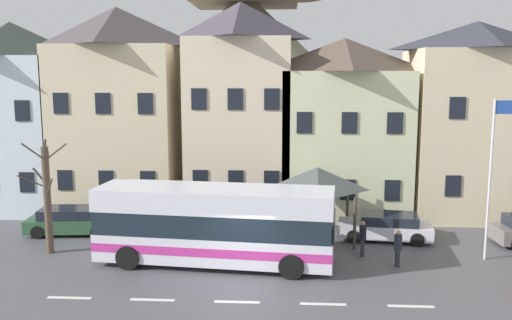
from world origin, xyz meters
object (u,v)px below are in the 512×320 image
townhouse_02 (241,108)px  parked_car_00 (71,221)px  townhouse_00 (16,116)px  townhouse_04 (473,120)px  parked_car_02 (386,227)px  bare_tree_00 (47,197)px  pedestrian_01 (363,237)px  hilltop_castle (245,69)px  pedestrian_00 (303,229)px  bus_shelter (317,179)px  pedestrian_02 (398,247)px  transit_bus (215,226)px  flagpole (493,168)px  public_bench (307,218)px  townhouse_01 (120,111)px  townhouse_03 (343,126)px

townhouse_02 → parked_car_00: 11.07m
townhouse_00 → townhouse_04: 26.33m
parked_car_02 → townhouse_00: bearing=-8.1°
bare_tree_00 → parked_car_02: bearing=11.1°
parked_car_02 → pedestrian_01: size_ratio=2.94×
hilltop_castle → pedestrian_00: 30.69m
bus_shelter → pedestrian_02: bearing=-50.2°
pedestrian_02 → bare_tree_00: (-15.12, 0.81, 1.71)m
townhouse_02 → parked_car_02: bearing=-36.5°
bus_shelter → townhouse_02: bearing=126.9°
transit_bus → bare_tree_00: 7.66m
townhouse_04 → bus_shelter: townhouse_04 is taller
townhouse_00 → townhouse_02: (13.39, -0.09, 0.50)m
pedestrian_01 → townhouse_04: bearing=48.1°
parked_car_00 → flagpole: (19.36, -2.73, 3.35)m
parked_car_00 → public_bench: bearing=3.8°
parked_car_00 → flagpole: bearing=-13.6°
hilltop_castle → parked_car_02: size_ratio=7.33×
hilltop_castle → parked_car_02: bearing=-72.1°
pedestrian_01 → flagpole: flagpole is taller
townhouse_02 → townhouse_04: townhouse_02 is taller
pedestrian_00 → bare_tree_00: 11.51m
townhouse_01 → public_bench: bearing=-16.0°
townhouse_04 → transit_bus: (-13.20, -9.08, -3.72)m
townhouse_01 → flagpole: 19.94m
townhouse_00 → transit_bus: townhouse_00 is taller
townhouse_01 → pedestrian_00: townhouse_01 is taller
townhouse_02 → hilltop_castle: 22.54m
bus_shelter → pedestrian_02: 5.38m
townhouse_04 → flagpole: 8.10m
townhouse_00 → townhouse_03: (19.25, 0.02, -0.49)m
pedestrian_01 → parked_car_00: bearing=169.4°
parked_car_02 → public_bench: 4.19m
parked_car_00 → hilltop_castle: bearing=71.3°
transit_bus → flagpole: 11.89m
townhouse_04 → transit_bus: bearing=-145.5°
bus_shelter → parked_car_00: bearing=179.8°
bus_shelter → hilltop_castle: bearing=101.5°
townhouse_00 → flagpole: bearing=-18.6°
townhouse_02 → transit_bus: 10.39m
parked_car_00 → townhouse_02: bearing=28.6°
parked_car_00 → pedestrian_00: pedestrian_00 is taller
townhouse_04 → flagpole: bearing=-101.7°
transit_bus → public_bench: transit_bus is taller
townhouse_03 → bus_shelter: 6.21m
townhouse_04 → pedestrian_01: (-6.91, -7.71, -4.51)m
public_bench → townhouse_02: bearing=137.1°
parked_car_02 → public_bench: bearing=-21.5°
townhouse_04 → flagpole: townhouse_04 is taller
pedestrian_01 → public_bench: pedestrian_01 is taller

